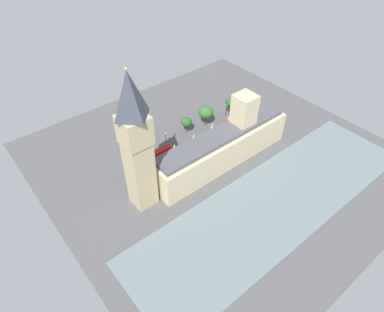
# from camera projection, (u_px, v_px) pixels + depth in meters

# --- Properties ---
(ground_plane) EXTENTS (131.84, 131.84, 0.00)m
(ground_plane) POSITION_uv_depth(u_px,v_px,m) (217.00, 159.00, 141.87)
(ground_plane) COLOR #4C4C4F
(river_thames) EXTENTS (33.83, 118.65, 0.25)m
(river_thames) POSITION_uv_depth(u_px,v_px,m) (275.00, 202.00, 123.80)
(river_thames) COLOR slate
(river_thames) RESTS_ON ground
(parliament_building) EXTENTS (12.91, 61.84, 26.86)m
(parliament_building) POSITION_uv_depth(u_px,v_px,m) (224.00, 145.00, 136.16)
(parliament_building) COLOR #CCBA8E
(parliament_building) RESTS_ON ground
(clock_tower) EXTENTS (8.93, 8.93, 52.76)m
(clock_tower) POSITION_uv_depth(u_px,v_px,m) (136.00, 142.00, 106.66)
(clock_tower) COLOR tan
(clock_tower) RESTS_ON ground
(double_decker_bus_kerbside) EXTENTS (3.36, 10.67, 4.75)m
(double_decker_bus_kerbside) POSITION_uv_depth(u_px,v_px,m) (234.00, 122.00, 156.58)
(double_decker_bus_kerbside) COLOR red
(double_decker_bus_kerbside) RESTS_ON ground
(car_dark_green_near_tower) EXTENTS (2.17, 4.62, 1.74)m
(car_dark_green_near_tower) POSITION_uv_depth(u_px,v_px,m) (213.00, 134.00, 152.91)
(car_dark_green_near_tower) COLOR #19472D
(car_dark_green_near_tower) RESTS_ON ground
(car_blue_by_river_gate) EXTENTS (1.95, 4.81, 1.74)m
(car_blue_by_river_gate) POSITION_uv_depth(u_px,v_px,m) (196.00, 140.00, 149.44)
(car_blue_by_river_gate) COLOR navy
(car_blue_by_river_gate) RESTS_ON ground
(car_white_under_trees) EXTENTS (2.06, 4.57, 1.74)m
(car_white_under_trees) POSITION_uv_depth(u_px,v_px,m) (187.00, 151.00, 144.13)
(car_white_under_trees) COLOR silver
(car_white_under_trees) RESTS_ON ground
(double_decker_bus_opposite_hall) EXTENTS (2.87, 10.56, 4.75)m
(double_decker_bus_opposite_hall) POSITION_uv_depth(u_px,v_px,m) (159.00, 154.00, 139.82)
(double_decker_bus_opposite_hall) COLOR red
(double_decker_bus_opposite_hall) RESTS_ON ground
(pedestrian_far_end) EXTENTS (0.61, 0.51, 1.56)m
(pedestrian_far_end) POSITION_uv_depth(u_px,v_px,m) (176.00, 164.00, 138.25)
(pedestrian_far_end) COLOR navy
(pedestrian_far_end) RESTS_ON ground
(pedestrian_leading) EXTENTS (0.61, 0.51, 1.62)m
(pedestrian_leading) POSITION_uv_depth(u_px,v_px,m) (193.00, 155.00, 142.61)
(pedestrian_leading) COLOR gray
(pedestrian_leading) RESTS_ON ground
(plane_tree_midblock) EXTENTS (4.89, 4.89, 7.74)m
(plane_tree_midblock) POSITION_uv_depth(u_px,v_px,m) (187.00, 122.00, 151.63)
(plane_tree_midblock) COLOR brown
(plane_tree_midblock) RESTS_ON ground
(plane_tree_trailing) EXTENTS (4.73, 4.73, 8.92)m
(plane_tree_trailing) POSITION_uv_depth(u_px,v_px,m) (230.00, 103.00, 161.21)
(plane_tree_trailing) COLOR brown
(plane_tree_trailing) RESTS_ON ground
(plane_tree_corner) EXTENTS (6.75, 6.75, 9.81)m
(plane_tree_corner) POSITION_uv_depth(u_px,v_px,m) (206.00, 112.00, 155.05)
(plane_tree_corner) COLOR brown
(plane_tree_corner) RESTS_ON ground
(street_lamp_slot_10) EXTENTS (0.56, 0.56, 6.39)m
(street_lamp_slot_10) POSITION_uv_depth(u_px,v_px,m) (166.00, 137.00, 145.68)
(street_lamp_slot_10) COLOR black
(street_lamp_slot_10) RESTS_ON ground
(street_lamp_slot_11) EXTENTS (0.56, 0.56, 6.70)m
(street_lamp_slot_11) POSITION_uv_depth(u_px,v_px,m) (226.00, 108.00, 161.89)
(street_lamp_slot_11) COLOR black
(street_lamp_slot_11) RESTS_ON ground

